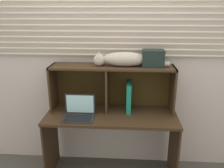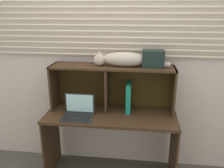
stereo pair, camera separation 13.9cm
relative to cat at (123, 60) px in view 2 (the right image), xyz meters
name	(u,v)px [view 2 (the right image)]	position (x,y,z in m)	size (l,w,h in m)	color
back_panel_with_blinds	(114,63)	(-0.11, 0.20, -0.08)	(4.40, 0.08, 2.50)	beige
desk	(111,127)	(-0.11, -0.12, -0.73)	(1.40, 0.56, 0.77)	#3B2617
hutch_shelf_unit	(112,80)	(-0.12, 0.03, -0.23)	(1.33, 0.29, 0.50)	#3B2617
cat	(123,60)	(0.00, 0.00, 0.00)	(0.80, 0.16, 0.15)	#B8A598
laptop	(78,112)	(-0.44, -0.21, -0.52)	(0.32, 0.23, 0.23)	black
binder_upright	(129,97)	(0.07, 0.00, -0.42)	(0.05, 0.24, 0.32)	#177B66
book_stack	(79,106)	(-0.49, 0.00, -0.56)	(0.19, 0.22, 0.03)	#49694E
storage_box	(153,59)	(0.31, 0.00, 0.02)	(0.22, 0.15, 0.18)	black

